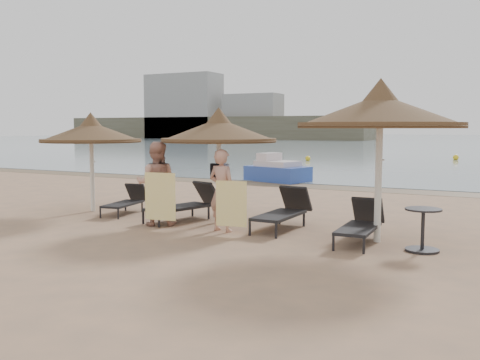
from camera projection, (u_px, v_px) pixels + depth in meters
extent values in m
plane|color=#A17757|center=(185.00, 232.00, 11.08)|extent=(160.00, 160.00, 0.00)
cube|color=slate|center=(472.00, 141.00, 81.77)|extent=(200.00, 140.00, 0.03)
cube|color=brown|center=(327.00, 187.00, 19.38)|extent=(200.00, 1.60, 0.01)
cube|color=#605D4A|center=(212.00, 128.00, 100.39)|extent=(60.00, 10.00, 4.00)
cube|color=gray|center=(184.00, 107.00, 100.52)|extent=(14.00, 6.00, 12.00)
cube|color=gray|center=(253.00, 117.00, 95.20)|extent=(10.00, 5.00, 8.00)
cylinder|color=white|center=(92.00, 175.00, 13.75)|extent=(0.11, 0.11, 1.86)
cone|color=brown|center=(91.00, 132.00, 13.64)|extent=(2.57, 2.57, 0.49)
cone|color=brown|center=(91.00, 120.00, 13.61)|extent=(0.62, 0.62, 0.40)
cylinder|color=brown|center=(91.00, 141.00, 13.66)|extent=(2.52, 2.52, 0.09)
cylinder|color=white|center=(219.00, 181.00, 12.14)|extent=(0.11, 0.11, 1.91)
cone|color=brown|center=(219.00, 130.00, 12.03)|extent=(2.64, 2.64, 0.50)
cone|color=brown|center=(219.00, 116.00, 12.00)|extent=(0.64, 0.64, 0.41)
cylinder|color=brown|center=(219.00, 140.00, 12.05)|extent=(2.59, 2.59, 0.09)
cylinder|color=white|center=(378.00, 183.00, 10.04)|extent=(0.13, 0.13, 2.25)
cone|color=brown|center=(380.00, 110.00, 9.91)|extent=(3.10, 3.10, 0.59)
cone|color=brown|center=(381.00, 91.00, 9.87)|extent=(0.75, 0.75, 0.48)
cylinder|color=brown|center=(380.00, 125.00, 9.94)|extent=(3.04, 3.04, 0.11)
cylinder|color=black|center=(100.00, 213.00, 12.76)|extent=(0.04, 0.04, 0.24)
cylinder|color=black|center=(118.00, 214.00, 12.61)|extent=(0.04, 0.04, 0.24)
cylinder|color=black|center=(125.00, 206.00, 13.90)|extent=(0.04, 0.04, 0.24)
cylinder|color=black|center=(142.00, 207.00, 13.76)|extent=(0.04, 0.04, 0.24)
cube|color=black|center=(123.00, 204.00, 13.28)|extent=(0.75, 1.36, 0.05)
cube|color=black|center=(137.00, 192.00, 13.98)|extent=(0.59, 0.45, 0.49)
cylinder|color=black|center=(143.00, 218.00, 12.00)|extent=(0.05, 0.05, 0.29)
cylinder|color=black|center=(159.00, 221.00, 11.59)|extent=(0.05, 0.05, 0.29)
cylinder|color=black|center=(192.00, 210.00, 13.04)|extent=(0.05, 0.05, 0.29)
cylinder|color=black|center=(209.00, 213.00, 12.64)|extent=(0.05, 0.05, 0.29)
cube|color=black|center=(178.00, 207.00, 12.34)|extent=(1.07, 1.69, 0.06)
cube|color=black|center=(208.00, 193.00, 12.97)|extent=(0.75, 0.61, 0.59)
cylinder|color=black|center=(250.00, 228.00, 10.72)|extent=(0.05, 0.05, 0.29)
cylinder|color=black|center=(276.00, 231.00, 10.44)|extent=(0.05, 0.05, 0.29)
cylinder|color=black|center=(280.00, 218.00, 11.99)|extent=(0.05, 0.05, 0.29)
cylinder|color=black|center=(304.00, 220.00, 11.71)|extent=(0.05, 0.05, 0.29)
cube|color=black|center=(279.00, 215.00, 11.24)|extent=(0.68, 1.57, 0.06)
cube|color=black|center=(296.00, 198.00, 12.02)|extent=(0.65, 0.45, 0.59)
cylinder|color=black|center=(333.00, 243.00, 9.39)|extent=(0.05, 0.05, 0.27)
cylinder|color=black|center=(364.00, 246.00, 9.17)|extent=(0.05, 0.05, 0.27)
cylinder|color=black|center=(352.00, 230.00, 10.60)|extent=(0.05, 0.05, 0.27)
cylinder|color=black|center=(379.00, 232.00, 10.37)|extent=(0.05, 0.05, 0.27)
cube|color=black|center=(358.00, 229.00, 9.91)|extent=(0.64, 1.46, 0.06)
cube|color=black|center=(368.00, 210.00, 10.64)|extent=(0.61, 0.42, 0.54)
cylinder|color=black|center=(422.00, 250.00, 9.38)|extent=(0.59, 0.59, 0.04)
cylinder|color=black|center=(423.00, 230.00, 9.34)|extent=(0.06, 0.06, 0.71)
cylinder|color=black|center=(423.00, 209.00, 9.31)|extent=(0.63, 0.63, 0.03)
imported|color=tan|center=(156.00, 177.00, 11.78)|extent=(1.17, 1.01, 2.15)
imported|color=tan|center=(222.00, 184.00, 11.07)|extent=(0.98, 0.70, 2.00)
cube|color=yellow|center=(160.00, 197.00, 11.35)|extent=(0.72, 0.11, 1.02)
cube|color=yellow|center=(231.00, 204.00, 10.73)|extent=(0.66, 0.11, 0.92)
cube|color=white|center=(223.00, 171.00, 12.28)|extent=(0.29, 0.12, 0.35)
cube|color=black|center=(215.00, 171.00, 11.98)|extent=(0.26, 0.13, 0.35)
cube|color=#2C4BAA|center=(278.00, 174.00, 21.44)|extent=(2.72, 2.04, 0.61)
cube|color=beige|center=(278.00, 164.00, 21.41)|extent=(1.81, 1.59, 0.28)
cube|color=beige|center=(269.00, 158.00, 21.68)|extent=(0.80, 1.10, 0.39)
sphere|color=yellow|center=(308.00, 158.00, 34.27)|extent=(0.33, 0.33, 0.33)
sphere|color=yellow|center=(456.00, 157.00, 34.97)|extent=(0.37, 0.37, 0.37)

